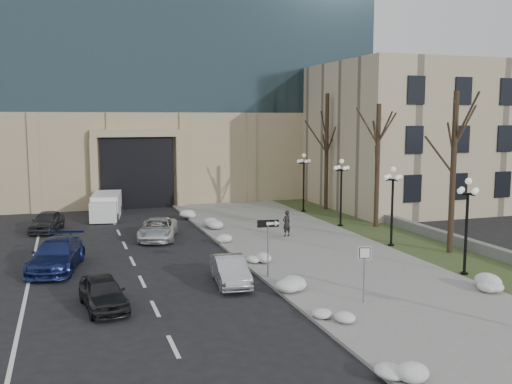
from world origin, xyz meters
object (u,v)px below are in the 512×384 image
at_px(car_b, 230,271).
at_px(car_d, 158,229).
at_px(lamppost_d, 304,175).
at_px(car_c, 57,255).
at_px(one_way_sign, 272,230).
at_px(lamppost_c, 341,183).
at_px(lamppost_b, 393,196).
at_px(pedestrian, 287,223).
at_px(box_truck, 106,206).
at_px(car_e, 47,221).
at_px(lamppost_a, 467,213).
at_px(keep_sign, 364,262).
at_px(car_a, 103,293).

distance_m(car_b, car_d, 10.96).
relative_size(car_d, lamppost_d, 0.99).
relative_size(car_c, one_way_sign, 1.83).
height_order(car_b, lamppost_c, lamppost_c).
height_order(car_b, lamppost_b, lamppost_b).
distance_m(pedestrian, box_truck, 15.21).
distance_m(car_d, car_e, 8.20).
xyz_separation_m(car_b, lamppost_a, (11.03, -2.28, 2.43)).
height_order(keep_sign, lamppost_a, lamppost_a).
height_order(lamppost_a, lamppost_c, same).
height_order(box_truck, lamppost_c, lamppost_c).
relative_size(keep_sign, lamppost_d, 0.51).
height_order(car_c, car_e, car_c).
xyz_separation_m(car_b, lamppost_c, (11.03, 10.72, 2.43)).
bearing_deg(car_c, keep_sign, -27.26).
relative_size(car_a, box_truck, 0.64).
relative_size(car_c, keep_sign, 2.16).
bearing_deg(car_e, car_c, -72.20).
bearing_deg(car_b, box_truck, 107.54).
height_order(one_way_sign, lamppost_c, lamppost_c).
bearing_deg(lamppost_c, keep_sign, -113.72).
distance_m(car_b, lamppost_b, 12.05).
bearing_deg(car_b, car_e, 123.67).
distance_m(car_a, car_b, 5.93).
bearing_deg(keep_sign, pedestrian, 100.51).
xyz_separation_m(car_e, one_way_sign, (10.30, -15.55, 1.68)).
height_order(car_b, car_e, car_e).
bearing_deg(car_e, car_a, -67.75).
bearing_deg(lamppost_a, car_d, 133.94).
xyz_separation_m(keep_sign, lamppost_b, (6.70, 8.75, 1.28)).
relative_size(car_e, lamppost_c, 0.85).
xyz_separation_m(lamppost_a, lamppost_b, (0.00, 6.50, 0.00)).
bearing_deg(lamppost_b, one_way_sign, -155.20).
relative_size(car_a, car_e, 0.94).
xyz_separation_m(lamppost_a, lamppost_c, (0.00, 13.00, 0.00)).
xyz_separation_m(lamppost_b, lamppost_c, (0.00, 6.50, 0.00)).
xyz_separation_m(car_d, box_truck, (-2.52, 8.96, 0.22)).
bearing_deg(pedestrian, lamppost_b, 117.93).
distance_m(box_truck, lamppost_a, 26.87).
height_order(lamppost_b, lamppost_d, same).
xyz_separation_m(car_d, lamppost_c, (12.64, -0.11, 2.42)).
bearing_deg(lamppost_d, lamppost_a, -90.00).
relative_size(box_truck, lamppost_a, 1.24).
distance_m(pedestrian, lamppost_a, 12.10).
distance_m(car_a, pedestrian, 15.64).
distance_m(car_b, pedestrian, 10.58).
xyz_separation_m(pedestrian, lamppost_b, (4.87, -4.38, 2.13)).
relative_size(car_d, lamppost_b, 0.99).
xyz_separation_m(box_truck, keep_sign, (8.46, -24.33, 0.92)).
relative_size(car_b, car_e, 0.96).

